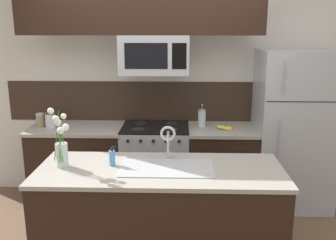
% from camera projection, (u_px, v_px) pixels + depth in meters
% --- Properties ---
extents(rear_partition, '(5.20, 0.10, 2.60)m').
position_uv_depth(rear_partition, '(182.00, 88.00, 4.53)').
color(rear_partition, silver).
rests_on(rear_partition, ground).
extents(splash_band, '(3.61, 0.01, 0.48)m').
position_uv_depth(splash_band, '(157.00, 101.00, 4.52)').
color(splash_band, '#332319').
rests_on(splash_band, rear_partition).
extents(back_counter_left, '(1.08, 0.65, 0.91)m').
position_uv_depth(back_counter_left, '(79.00, 164.00, 4.41)').
color(back_counter_left, black).
rests_on(back_counter_left, ground).
extents(back_counter_right, '(0.79, 0.65, 0.91)m').
position_uv_depth(back_counter_right, '(221.00, 166.00, 4.36)').
color(back_counter_right, black).
rests_on(back_counter_right, ground).
extents(stove_range, '(0.76, 0.64, 0.93)m').
position_uv_depth(stove_range, '(156.00, 164.00, 4.38)').
color(stove_range, '#A8AAAF').
rests_on(stove_range, ground).
extents(microwave, '(0.74, 0.40, 0.42)m').
position_uv_depth(microwave, '(155.00, 55.00, 4.04)').
color(microwave, '#A8AAAF').
extents(upper_cabinet_band, '(2.57, 0.34, 0.60)m').
position_uv_depth(upper_cabinet_band, '(140.00, 6.00, 3.90)').
color(upper_cabinet_band, black).
extents(refrigerator, '(0.84, 0.74, 1.79)m').
position_uv_depth(refrigerator, '(293.00, 130.00, 4.24)').
color(refrigerator, '#A8AAAF').
rests_on(refrigerator, ground).
extents(storage_jar_tall, '(0.09, 0.09, 0.16)m').
position_uv_depth(storage_jar_tall, '(40.00, 120.00, 4.30)').
color(storage_jar_tall, '#997F5B').
rests_on(storage_jar_tall, back_counter_left).
extents(storage_jar_medium, '(0.11, 0.11, 0.18)m').
position_uv_depth(storage_jar_medium, '(50.00, 120.00, 4.24)').
color(storage_jar_medium, silver).
rests_on(storage_jar_medium, back_counter_left).
extents(banana_bunch, '(0.19, 0.15, 0.08)m').
position_uv_depth(banana_bunch, '(225.00, 128.00, 4.18)').
color(banana_bunch, yellow).
rests_on(banana_bunch, back_counter_right).
extents(french_press, '(0.09, 0.09, 0.27)m').
position_uv_depth(french_press, '(202.00, 118.00, 4.29)').
color(french_press, silver).
rests_on(french_press, back_counter_right).
extents(island_counter, '(2.02, 0.78, 0.91)m').
position_uv_depth(island_counter, '(160.00, 218.00, 3.16)').
color(island_counter, black).
rests_on(island_counter, ground).
extents(kitchen_sink, '(0.76, 0.41, 0.16)m').
position_uv_depth(kitchen_sink, '(167.00, 176.00, 3.07)').
color(kitchen_sink, '#ADAFB5').
rests_on(kitchen_sink, island_counter).
extents(sink_faucet, '(0.14, 0.14, 0.31)m').
position_uv_depth(sink_faucet, '(168.00, 138.00, 3.20)').
color(sink_faucet, '#B7BABF').
rests_on(sink_faucet, island_counter).
extents(dish_soap_bottle, '(0.06, 0.05, 0.16)m').
position_uv_depth(dish_soap_bottle, '(112.00, 158.00, 3.10)').
color(dish_soap_bottle, '#4C93C6').
rests_on(dish_soap_bottle, island_counter).
extents(flower_vase, '(0.16, 0.18, 0.50)m').
position_uv_depth(flower_vase, '(61.00, 147.00, 3.04)').
color(flower_vase, silver).
rests_on(flower_vase, island_counter).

